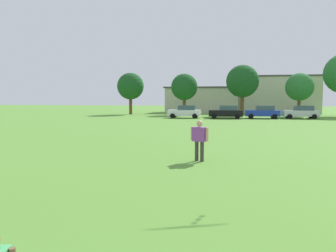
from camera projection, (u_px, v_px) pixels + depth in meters
ground_plane at (203, 128)px, 29.63m from camera, size 160.00×160.00×0.00m
adult_bystander at (199, 137)px, 14.23m from camera, size 0.78×0.52×1.76m
parked_car_white_0 at (185, 112)px, 44.29m from camera, size 4.30×2.02×1.68m
parked_car_black_1 at (226, 112)px, 43.14m from camera, size 4.30×2.02×1.68m
parked_car_blue_2 at (263, 112)px, 43.26m from camera, size 4.30×2.02×1.68m
parked_car_silver_3 at (301, 112)px, 42.72m from camera, size 4.30×2.02×1.68m
tree_far_left at (130, 86)px, 53.62m from camera, size 4.29×4.29×6.68m
tree_left at (184, 87)px, 51.88m from camera, size 4.12×4.12×6.41m
tree_center at (242, 81)px, 50.11m from camera, size 4.88×4.88×7.61m
tree_right at (300, 87)px, 48.16m from camera, size 4.01×4.01×6.25m
house_left at (277, 95)px, 58.27m from camera, size 13.79×6.57×6.46m
house_right at (203, 100)px, 60.76m from camera, size 13.16×7.87×4.60m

